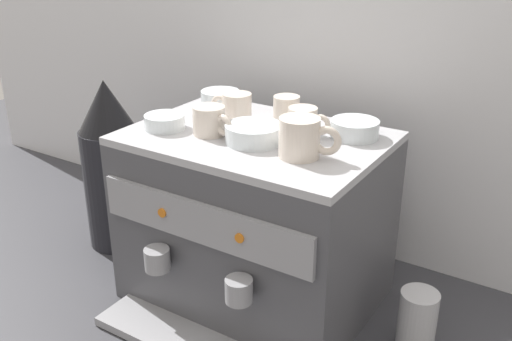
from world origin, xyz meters
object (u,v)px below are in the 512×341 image
at_px(ceramic_cup_3, 236,107).
at_px(ceramic_bowl_1, 355,129).
at_px(ceramic_bowl_2, 254,134).
at_px(milk_pitcher, 417,322).
at_px(espresso_machine, 255,219).
at_px(ceramic_cup_0, 210,121).
at_px(ceramic_cup_2, 302,138).
at_px(ceramic_cup_1, 304,122).
at_px(ceramic_bowl_3, 220,100).
at_px(ceramic_cup_4, 287,110).
at_px(coffee_grinder, 111,167).
at_px(ceramic_bowl_0, 165,122).

bearing_deg(ceramic_cup_3, ceramic_bowl_1, 7.63).
height_order(ceramic_bowl_2, milk_pitcher, ceramic_bowl_2).
distance_m(espresso_machine, ceramic_cup_0, 0.26).
xyz_separation_m(ceramic_cup_3, ceramic_bowl_1, (0.29, 0.04, -0.01)).
relative_size(ceramic_cup_0, ceramic_cup_2, 0.85).
height_order(ceramic_cup_1, ceramic_cup_3, same).
bearing_deg(ceramic_bowl_3, milk_pitcher, -11.22).
height_order(ceramic_cup_4, coffee_grinder, ceramic_cup_4).
height_order(ceramic_bowl_0, milk_pitcher, ceramic_bowl_0).
height_order(ceramic_cup_4, ceramic_bowl_2, ceramic_cup_4).
height_order(ceramic_cup_3, milk_pitcher, ceramic_cup_3).
height_order(espresso_machine, ceramic_cup_4, ceramic_cup_4).
height_order(ceramic_cup_0, ceramic_cup_3, same).
bearing_deg(ceramic_cup_3, espresso_machine, -35.07).
distance_m(ceramic_cup_0, milk_pitcher, 0.62).
xyz_separation_m(ceramic_cup_3, coffee_grinder, (-0.37, -0.07, -0.21)).
bearing_deg(espresso_machine, ceramic_cup_1, 31.99).
xyz_separation_m(ceramic_bowl_2, coffee_grinder, (-0.49, 0.04, -0.20)).
distance_m(ceramic_cup_3, ceramic_bowl_3, 0.10).
relative_size(ceramic_cup_0, ceramic_bowl_1, 1.01).
bearing_deg(milk_pitcher, ceramic_bowl_0, -172.03).
bearing_deg(ceramic_bowl_2, coffee_grinder, 175.49).
xyz_separation_m(ceramic_bowl_0, ceramic_bowl_2, (0.22, 0.03, 0.00)).
xyz_separation_m(ceramic_cup_2, milk_pitcher, (0.25, 0.07, -0.38)).
xyz_separation_m(ceramic_cup_0, ceramic_cup_3, (-0.01, 0.12, -0.00)).
xyz_separation_m(ceramic_cup_3, ceramic_bowl_0, (-0.10, -0.14, -0.02)).
bearing_deg(ceramic_cup_0, coffee_grinder, 172.58).
xyz_separation_m(ceramic_cup_0, ceramic_cup_1, (0.18, 0.11, -0.00)).
xyz_separation_m(espresso_machine, ceramic_cup_0, (-0.08, -0.05, 0.24)).
bearing_deg(ceramic_cup_0, ceramic_cup_4, 55.69).
distance_m(ceramic_cup_2, milk_pitcher, 0.46).
height_order(ceramic_bowl_0, ceramic_bowl_3, ceramic_bowl_3).
height_order(ceramic_bowl_0, ceramic_bowl_1, ceramic_bowl_1).
relative_size(espresso_machine, ceramic_cup_0, 5.25).
bearing_deg(ceramic_cup_1, ceramic_bowl_2, -126.43).
bearing_deg(ceramic_bowl_1, ceramic_cup_1, -153.15).
xyz_separation_m(espresso_machine, ceramic_cup_4, (0.02, 0.11, 0.24)).
height_order(ceramic_cup_4, ceramic_bowl_0, ceramic_cup_4).
bearing_deg(ceramic_cup_1, ceramic_cup_0, -148.89).
distance_m(ceramic_bowl_2, milk_pitcher, 0.53).
bearing_deg(ceramic_bowl_0, ceramic_cup_4, 39.41).
height_order(ceramic_cup_4, milk_pitcher, ceramic_cup_4).
bearing_deg(ceramic_bowl_3, ceramic_cup_2, -29.05).
bearing_deg(ceramic_cup_2, coffee_grinder, 174.61).
bearing_deg(coffee_grinder, espresso_machine, -0.09).
height_order(ceramic_bowl_1, ceramic_bowl_3, ceramic_bowl_3).
relative_size(ceramic_cup_0, ceramic_bowl_0, 1.16).
bearing_deg(ceramic_cup_0, ceramic_cup_3, 96.25).
relative_size(ceramic_bowl_1, ceramic_bowl_2, 0.86).
bearing_deg(ceramic_cup_2, ceramic_cup_4, 127.82).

